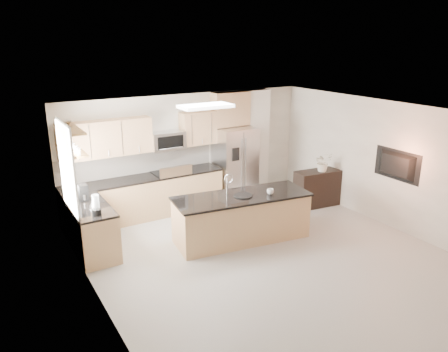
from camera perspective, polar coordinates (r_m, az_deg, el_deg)
floor at (r=8.08m, az=5.87°, el=-10.50°), size 6.50×6.50×0.00m
ceiling at (r=7.23m, az=6.51°, el=7.99°), size 6.00×6.50×0.02m
wall_back at (r=10.23m, az=-4.74°, el=3.43°), size 6.00×0.02×2.60m
wall_front at (r=5.54m, az=27.00°, el=-11.24°), size 6.00×0.02×2.60m
wall_left at (r=6.34m, az=-16.29°, el=-6.30°), size 0.02×6.50×2.60m
wall_right at (r=9.59m, az=20.73°, el=1.36°), size 0.02×6.50×2.60m
back_counter at (r=9.74m, az=-10.27°, el=-2.64°), size 3.55×0.66×1.44m
left_counter at (r=8.40m, az=-16.94°, el=-6.60°), size 0.66×1.50×0.92m
range at (r=9.94m, az=-6.89°, el=-2.04°), size 0.76×0.64×1.14m
upper_cabinets at (r=9.48m, az=-11.49°, el=5.26°), size 3.50×0.33×0.75m
microwave at (r=9.73m, az=-7.43°, el=4.60°), size 0.76×0.40×0.40m
refrigerator at (r=10.51m, az=1.42°, el=1.57°), size 0.92×0.78×1.78m
partition_column at (r=11.00m, az=4.18°, el=4.45°), size 0.60×0.30×2.60m
window at (r=7.95m, az=-19.80°, el=0.88°), size 0.04×1.15×1.65m
shelf_lower at (r=7.99m, az=-19.28°, el=3.26°), size 0.30×1.20×0.04m
shelf_upper at (r=7.91m, az=-19.55°, el=5.85°), size 0.30×1.20×0.04m
ceiling_fixture at (r=8.36m, az=-2.41°, el=9.10°), size 1.00×0.50×0.06m
island at (r=8.54m, az=2.29°, el=-5.41°), size 2.74×1.30×1.34m
credenza at (r=10.47m, az=12.04°, el=-1.57°), size 1.11×0.56×0.85m
cup at (r=8.46m, az=6.06°, el=-2.04°), size 0.16×0.16×0.11m
platter at (r=8.34m, az=2.51°, el=-2.57°), size 0.47×0.47×0.02m
blender at (r=7.69m, az=-16.37°, el=-3.82°), size 0.16×0.16×0.37m
kettle at (r=8.05m, az=-16.65°, el=-3.33°), size 0.18×0.18×0.23m
coffee_maker at (r=8.46m, az=-17.96°, el=-2.10°), size 0.17×0.21×0.30m
bowl at (r=8.27m, az=-20.13°, el=6.67°), size 0.38×0.38×0.08m
flower_vase at (r=10.24m, az=12.86°, el=2.39°), size 0.71×0.65×0.66m
television at (r=9.39m, az=21.35°, el=1.28°), size 0.14×1.08×0.62m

